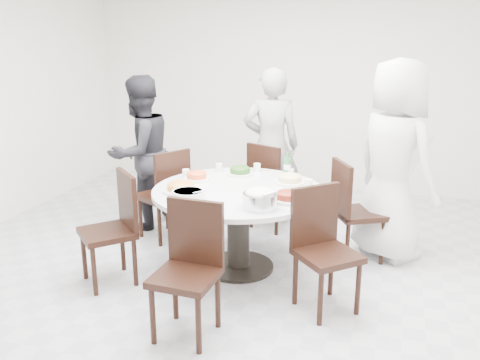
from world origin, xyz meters
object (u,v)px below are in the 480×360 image
(chair_s, at_px, (185,274))
(diner_middle, at_px, (271,145))
(beverage_bottle, at_px, (287,165))
(dining_table, at_px, (238,229))
(diner_right, at_px, (394,161))
(rice_bowl, at_px, (260,201))
(soup_bowl, at_px, (188,196))
(chair_se, at_px, (328,252))
(chair_n, at_px, (274,185))
(chair_nw, at_px, (162,194))
(diner_left, at_px, (141,153))
(chair_sw, at_px, (107,230))
(chair_ne, at_px, (359,211))

(chair_s, bearing_deg, diner_middle, 92.64)
(beverage_bottle, bearing_deg, dining_table, -122.52)
(diner_right, distance_m, rice_bowl, 1.48)
(chair_s, bearing_deg, soup_bowl, 112.78)
(rice_bowl, bearing_deg, diner_right, 49.08)
(diner_middle, distance_m, beverage_bottle, 0.92)
(chair_s, xyz_separation_m, beverage_bottle, (0.35, 1.64, 0.39))
(dining_table, xyz_separation_m, beverage_bottle, (0.32, 0.51, 0.49))
(chair_se, xyz_separation_m, diner_middle, (-0.90, 1.84, 0.38))
(chair_n, height_order, soup_bowl, chair_n)
(chair_nw, relative_size, beverage_bottle, 4.03)
(beverage_bottle, bearing_deg, diner_right, 11.38)
(diner_middle, bearing_deg, beverage_bottle, 99.09)
(diner_right, height_order, diner_left, diner_right)
(rice_bowl, bearing_deg, chair_se, -7.16)
(chair_s, xyz_separation_m, rice_bowl, (0.34, 0.71, 0.33))
(chair_se, bearing_deg, chair_sw, 139.86)
(soup_bowl, bearing_deg, diner_right, 35.31)
(chair_nw, height_order, chair_se, same)
(chair_ne, bearing_deg, soup_bowl, 98.04)
(chair_nw, bearing_deg, beverage_bottle, 120.54)
(dining_table, bearing_deg, diner_middle, 91.69)
(chair_n, relative_size, rice_bowl, 3.44)
(chair_n, xyz_separation_m, chair_nw, (-1.02, -0.63, 0.00))
(chair_ne, relative_size, diner_left, 0.58)
(chair_se, xyz_separation_m, rice_bowl, (-0.55, 0.07, 0.33))
(chair_se, distance_m, diner_right, 1.34)
(diner_right, xyz_separation_m, soup_bowl, (-1.57, -1.11, -0.14))
(chair_nw, height_order, chair_s, same)
(chair_se, height_order, beverage_bottle, beverage_bottle)
(diner_right, height_order, diner_middle, diner_right)
(dining_table, distance_m, chair_n, 1.10)
(chair_n, bearing_deg, chair_nw, 54.73)
(dining_table, distance_m, soup_bowl, 0.66)
(chair_n, distance_m, diner_left, 1.47)
(diner_right, xyz_separation_m, beverage_bottle, (-0.95, -0.19, -0.06))
(chair_ne, height_order, beverage_bottle, beverage_bottle)
(dining_table, distance_m, diner_middle, 1.44)
(dining_table, height_order, soup_bowl, soup_bowl)
(dining_table, relative_size, chair_s, 1.58)
(chair_ne, distance_m, chair_se, 1.03)
(chair_nw, distance_m, diner_middle, 1.33)
(chair_nw, xyz_separation_m, chair_sw, (-0.01, -1.05, 0.00))
(chair_nw, xyz_separation_m, beverage_bottle, (1.29, 0.04, 0.39))
(chair_ne, relative_size, diner_right, 0.51)
(dining_table, bearing_deg, diner_left, 151.42)
(chair_sw, height_order, rice_bowl, chair_sw)
(diner_right, bearing_deg, diner_middle, 17.31)
(chair_ne, relative_size, soup_bowl, 3.56)
(dining_table, xyz_separation_m, chair_ne, (1.01, 0.53, 0.10))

